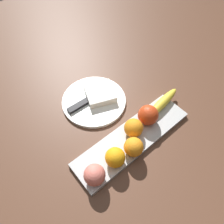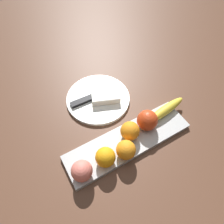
# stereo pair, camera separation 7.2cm
# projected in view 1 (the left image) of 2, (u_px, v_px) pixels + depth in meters

# --- Properties ---
(ground_plane) EXTENTS (2.40, 2.40, 0.00)m
(ground_plane) POSITION_uv_depth(u_px,v_px,m) (127.00, 148.00, 0.69)
(ground_plane) COLOR brown
(fruit_tray) EXTENTS (0.44, 0.12, 0.02)m
(fruit_tray) POSITION_uv_depth(u_px,v_px,m) (132.00, 138.00, 0.70)
(fruit_tray) COLOR #B6B8B9
(fruit_tray) RESTS_ON ground_plane
(apple) EXTENTS (0.07, 0.07, 0.07)m
(apple) POSITION_uv_depth(u_px,v_px,m) (148.00, 115.00, 0.70)
(apple) COLOR #C23C18
(apple) RESTS_ON fruit_tray
(banana) EXTENTS (0.19, 0.06, 0.03)m
(banana) POSITION_uv_depth(u_px,v_px,m) (162.00, 103.00, 0.76)
(banana) COLOR yellow
(banana) RESTS_ON fruit_tray
(orange_near_apple) EXTENTS (0.06, 0.06, 0.06)m
(orange_near_apple) POSITION_uv_depth(u_px,v_px,m) (115.00, 157.00, 0.62)
(orange_near_apple) COLOR orange
(orange_near_apple) RESTS_ON fruit_tray
(orange_near_banana) EXTENTS (0.06, 0.06, 0.06)m
(orange_near_banana) POSITION_uv_depth(u_px,v_px,m) (134.00, 147.00, 0.64)
(orange_near_banana) COLOR orange
(orange_near_banana) RESTS_ON fruit_tray
(orange_center) EXTENTS (0.06, 0.06, 0.06)m
(orange_center) POSITION_uv_depth(u_px,v_px,m) (134.00, 128.00, 0.68)
(orange_center) COLOR orange
(orange_center) RESTS_ON fruit_tray
(peach) EXTENTS (0.06, 0.06, 0.06)m
(peach) POSITION_uv_depth(u_px,v_px,m) (95.00, 175.00, 0.59)
(peach) COLOR #DC7063
(peach) RESTS_ON fruit_tray
(dinner_plate) EXTENTS (0.24, 0.24, 0.01)m
(dinner_plate) POSITION_uv_depth(u_px,v_px,m) (94.00, 101.00, 0.80)
(dinner_plate) COLOR white
(dinner_plate) RESTS_ON ground_plane
(folded_napkin) EXTENTS (0.14, 0.14, 0.03)m
(folded_napkin) POSITION_uv_depth(u_px,v_px,m) (100.00, 93.00, 0.79)
(folded_napkin) COLOR white
(folded_napkin) RESTS_ON dinner_plate
(knife) EXTENTS (0.18, 0.03, 0.01)m
(knife) POSITION_uv_depth(u_px,v_px,m) (82.00, 104.00, 0.78)
(knife) COLOR silver
(knife) RESTS_ON dinner_plate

